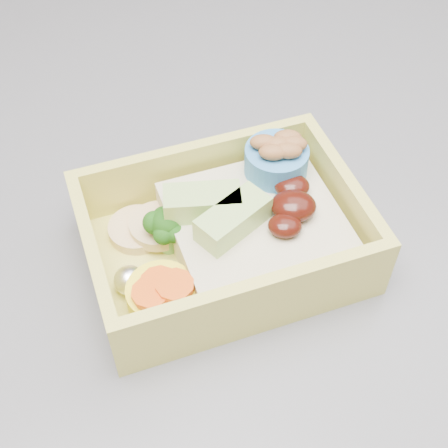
{
  "coord_description": "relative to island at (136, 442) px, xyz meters",
  "views": [
    {
      "loc": [
        0.13,
        -0.42,
        1.3
      ],
      "look_at": [
        0.12,
        -0.13,
        0.96
      ],
      "focal_mm": 50.0,
      "sensor_mm": 36.0,
      "label": 1
    }
  ],
  "objects": [
    {
      "name": "bento_box",
      "position": [
        0.13,
        -0.02,
        0.48
      ],
      "size": [
        0.24,
        0.21,
        0.07
      ],
      "rotation": [
        0.0,
        0.0,
        0.38
      ],
      "color": "#D4CD57",
      "rests_on": "island"
    },
    {
      "name": "island",
      "position": [
        0.0,
        0.0,
        0.0
      ],
      "size": [
        1.24,
        0.84,
        0.92
      ],
      "color": "brown",
      "rests_on": "ground"
    }
  ]
}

